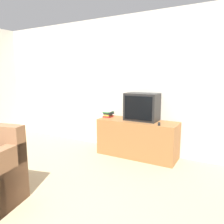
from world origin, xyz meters
The scene contains 5 objects.
wall_back centered at (0.00, 3.03, 1.30)m, with size 9.00×0.06×2.60m.
tv_stand centered at (0.62, 2.72, 0.33)m, with size 1.44×0.51×0.67m.
television centered at (0.67, 2.79, 0.91)m, with size 0.59×0.38×0.49m.
book_stack centered at (-0.02, 2.76, 0.73)m, with size 0.17×0.21×0.12m.
remote_on_stand centered at (1.06, 2.60, 0.68)m, with size 0.08×0.17×0.02m.
Camera 1 is at (2.11, -0.87, 1.47)m, focal length 35.00 mm.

